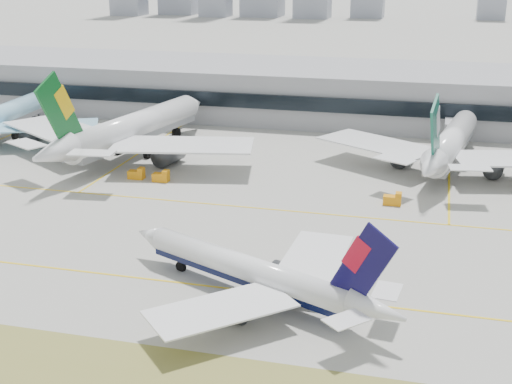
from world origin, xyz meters
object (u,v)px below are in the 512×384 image
(taxiing_airliner, at_px, (256,274))
(terminal, at_px, (329,92))
(widebody_eva, at_px, (130,131))
(widebody_cathay, at_px, (450,145))

(taxiing_airliner, xyz_separation_m, terminal, (-8.52, 121.90, 3.57))
(taxiing_airliner, height_order, widebody_eva, widebody_eva)
(taxiing_airliner, relative_size, widebody_cathay, 0.76)
(widebody_eva, distance_m, terminal, 69.55)
(widebody_eva, height_order, terminal, widebody_eva)
(widebody_eva, distance_m, widebody_cathay, 75.32)
(widebody_cathay, distance_m, terminal, 60.05)
(widebody_eva, bearing_deg, taxiing_airliner, -132.76)
(taxiing_airliner, height_order, widebody_cathay, widebody_cathay)
(taxiing_airliner, xyz_separation_m, widebody_eva, (-48.16, 64.76, 2.69))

